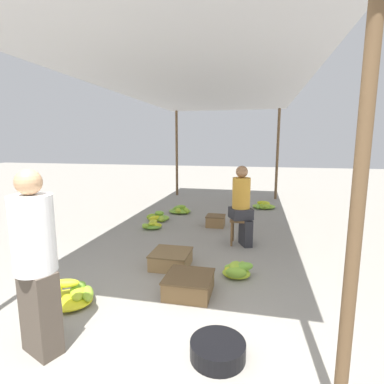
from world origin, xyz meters
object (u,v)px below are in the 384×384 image
banana_pile_left_0 (70,296)px  banana_pile_left_1 (180,210)px  banana_pile_left_2 (152,225)px  vendor_foreground (36,261)px  banana_pile_right_1 (264,206)px  stool (240,224)px  banana_pile_right_0 (237,270)px  crate_near (171,259)px  crate_far (216,221)px  banana_pile_left_3 (158,218)px  vendor_seated (242,204)px  crate_mid (189,285)px  basin_black (218,350)px

banana_pile_left_0 → banana_pile_left_1: 4.35m
banana_pile_left_0 → banana_pile_left_2: bearing=92.4°
vendor_foreground → banana_pile_right_1: size_ratio=2.58×
stool → banana_pile_right_0: size_ratio=1.04×
crate_near → crate_far: bearing=81.5°
stool → banana_pile_left_2: size_ratio=0.95×
banana_pile_left_3 → banana_pile_right_1: bearing=37.5°
vendor_seated → banana_pile_right_1: (0.42, 2.99, -0.64)m
vendor_foreground → stool: 3.43m
stool → vendor_seated: (0.02, -0.01, 0.35)m
banana_pile_left_1 → crate_near: size_ratio=1.08×
vendor_foreground → banana_pile_left_0: size_ratio=2.44×
banana_pile_left_0 → banana_pile_right_0: (1.73, 1.05, 0.01)m
vendor_seated → banana_pile_left_2: (-1.83, 0.56, -0.64)m
banana_pile_right_0 → crate_near: crate_near is taller
crate_near → crate_mid: bearing=-58.8°
vendor_foreground → banana_pile_left_1: bearing=91.5°
vendor_seated → banana_pile_left_0: vendor_seated is taller
banana_pile_right_1 → banana_pile_left_3: bearing=-142.5°
basin_black → banana_pile_left_0: (-1.69, 0.48, 0.02)m
banana_pile_left_0 → banana_pile_left_2: banana_pile_left_0 is taller
banana_pile_left_0 → crate_near: banana_pile_left_0 is taller
stool → banana_pile_right_1: stool is taller
vendor_seated → stool: bearing=155.7°
vendor_foreground → crate_far: (0.89, 4.08, -0.69)m
basin_black → banana_pile_left_3: bearing=115.1°
basin_black → banana_pile_left_3: (-1.89, 4.03, -0.01)m
basin_black → crate_far: (-0.56, 3.85, 0.04)m
vendor_seated → crate_far: (-0.59, 1.02, -0.60)m
banana_pile_left_1 → crate_near: crate_near is taller
vendor_seated → banana_pile_right_0: (0.02, -1.29, -0.62)m
banana_pile_left_1 → vendor_seated: bearing=-51.3°
stool → crate_far: 1.19m
banana_pile_left_2 → stool: bearing=-17.0°
banana_pile_left_0 → banana_pile_right_1: (2.13, 5.34, -0.02)m
crate_near → stool: bearing=52.5°
vendor_seated → banana_pile_left_0: 2.97m
banana_pile_left_3 → banana_pile_left_2: bearing=-82.7°
crate_near → crate_far: crate_far is taller
banana_pile_right_0 → crate_mid: 0.76m
banana_pile_left_2 → banana_pile_right_0: 2.62m
banana_pile_right_0 → crate_mid: crate_mid is taller
banana_pile_left_1 → crate_near: (0.69, -3.16, 0.04)m
vendor_foreground → vendor_seated: bearing=64.3°
banana_pile_left_3 → banana_pile_right_0: size_ratio=1.20×
banana_pile_left_0 → banana_pile_right_0: 2.02m
banana_pile_left_0 → banana_pile_right_1: size_ratio=1.06×
vendor_seated → crate_near: (-0.91, -1.16, -0.60)m
vendor_seated → banana_pile_right_0: size_ratio=3.10×
basin_black → crate_near: bearing=118.1°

